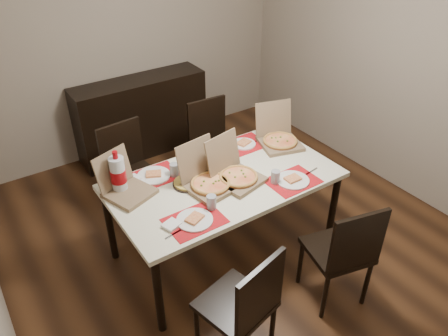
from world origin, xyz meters
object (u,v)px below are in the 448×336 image
(sideboard, at_px, (142,116))
(dining_table, at_px, (224,185))
(dip_bowl, at_px, (219,162))
(chair_near_left, at_px, (244,304))
(chair_near_right, at_px, (344,251))
(chair_far_left, at_px, (129,168))
(soda_bottle, at_px, (118,175))
(pizza_box_center, at_px, (235,174))
(chair_far_right, at_px, (213,141))

(sideboard, distance_m, dining_table, 1.95)
(dip_bowl, bearing_deg, chair_near_left, -116.44)
(chair_near_right, bearing_deg, chair_far_left, 114.07)
(dip_bowl, bearing_deg, soda_bottle, 173.22)
(pizza_box_center, height_order, soda_bottle, soda_bottle)
(pizza_box_center, bearing_deg, chair_near_left, -122.04)
(chair_near_right, bearing_deg, pizza_box_center, 110.53)
(sideboard, distance_m, chair_far_left, 1.18)
(chair_far_right, relative_size, soda_bottle, 2.64)
(soda_bottle, bearing_deg, pizza_box_center, -24.47)
(sideboard, distance_m, chair_far_right, 1.08)
(chair_near_left, xyz_separation_m, chair_near_right, (0.87, -0.02, 0.00))
(sideboard, xyz_separation_m, chair_far_left, (-0.60, -1.02, 0.06))
(dining_table, distance_m, pizza_box_center, 0.15)
(chair_near_right, relative_size, pizza_box_center, 2.11)
(chair_far_left, relative_size, pizza_box_center, 2.11)
(dining_table, bearing_deg, chair_far_left, 115.62)
(dining_table, xyz_separation_m, dip_bowl, (0.09, 0.20, 0.08))
(sideboard, relative_size, soda_bottle, 4.25)
(pizza_box_center, xyz_separation_m, dip_bowl, (0.02, 0.27, -0.04))
(chair_near_left, bearing_deg, chair_far_right, 62.65)
(chair_near_right, distance_m, chair_far_right, 1.85)
(dining_table, xyz_separation_m, chair_near_right, (0.39, -0.95, -0.17))
(chair_far_left, xyz_separation_m, pizza_box_center, (0.50, -0.98, 0.29))
(pizza_box_center, distance_m, dip_bowl, 0.27)
(dining_table, distance_m, chair_near_right, 1.04)
(sideboard, relative_size, chair_near_left, 1.61)
(chair_near_left, distance_m, chair_near_right, 0.87)
(chair_far_right, relative_size, pizza_box_center, 2.11)
(chair_near_left, height_order, chair_near_right, same)
(soda_bottle, bearing_deg, dip_bowl, -6.78)
(chair_near_left, xyz_separation_m, chair_far_right, (0.95, 1.83, 0.00))
(soda_bottle, bearing_deg, dining_table, -22.05)
(chair_far_right, xyz_separation_m, dip_bowl, (-0.38, -0.70, 0.25))
(chair_near_left, bearing_deg, chair_far_left, 88.77)
(sideboard, bearing_deg, dip_bowl, -92.43)
(chair_near_left, bearing_deg, chair_near_right, -1.24)
(chair_near_right, height_order, chair_far_left, same)
(chair_near_left, height_order, chair_far_right, same)
(chair_near_left, bearing_deg, dip_bowl, 63.56)
(chair_near_left, xyz_separation_m, pizza_box_center, (0.54, 0.86, 0.29))
(chair_near_right, bearing_deg, soda_bottle, 132.33)
(chair_near_left, height_order, chair_far_left, same)
(chair_near_right, distance_m, soda_bottle, 1.74)
(pizza_box_center, bearing_deg, dining_table, 133.84)
(dining_table, relative_size, soda_bottle, 5.10)
(sideboard, relative_size, chair_near_right, 1.61)
(chair_near_left, xyz_separation_m, chair_far_left, (0.04, 1.84, 0.00))
(sideboard, height_order, chair_far_right, chair_far_right)
(chair_far_right, height_order, soda_bottle, soda_bottle)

